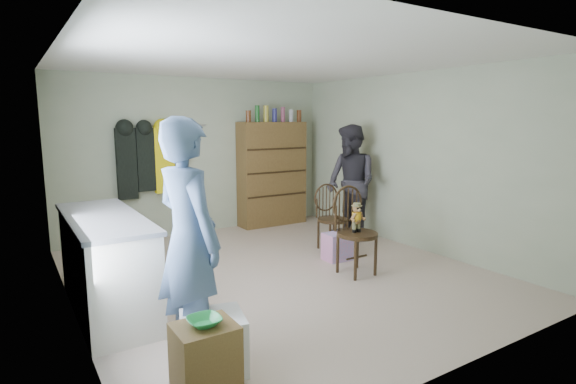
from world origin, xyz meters
TOP-DOWN VIEW (x-y plane):
  - ground_plane at (0.00, 0.00)m, footprint 5.00×5.00m
  - room_walls at (0.00, 0.53)m, footprint 5.00×5.00m
  - counter at (-1.95, 0.00)m, footprint 0.64×1.86m
  - stool at (-1.71, -1.90)m, footprint 0.38×0.33m
  - bowl at (-1.71, -1.90)m, footprint 0.21×0.21m
  - plastic_tub at (-1.51, -1.54)m, footprint 0.53×0.51m
  - chair_front at (0.77, -0.45)m, footprint 0.47×0.47m
  - chair_far at (1.17, 0.52)m, footprint 0.43×0.43m
  - striped_bag at (0.93, 0.05)m, footprint 0.35×0.28m
  - person_left at (-1.57, -1.25)m, footprint 0.57×0.75m
  - person_right at (1.74, 0.76)m, footprint 0.71×0.89m
  - dresser at (1.25, 2.30)m, footprint 1.20×0.39m
  - coat_rack at (-0.83, 2.38)m, footprint 1.42×0.12m

SIDE VIEW (x-z plane):
  - ground_plane at x=0.00m, z-range 0.00..0.00m
  - striped_bag at x=0.93m, z-range 0.00..0.36m
  - plastic_tub at x=-1.51m, z-range 0.00..0.42m
  - stool at x=-1.71m, z-range 0.00..0.55m
  - counter at x=-1.95m, z-range 0.00..0.94m
  - chair_far at x=1.17m, z-range 0.03..0.97m
  - bowl at x=-1.71m, z-range 0.55..0.60m
  - chair_front at x=0.77m, z-range 0.06..1.12m
  - person_right at x=1.74m, z-range 0.00..1.77m
  - dresser at x=1.25m, z-range -0.12..1.95m
  - person_left at x=-1.57m, z-range 0.00..1.86m
  - coat_rack at x=-0.83m, z-range 0.70..1.80m
  - room_walls at x=0.00m, z-range -0.92..4.08m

